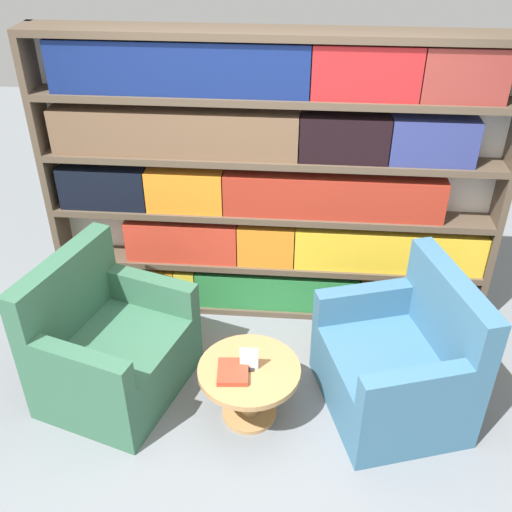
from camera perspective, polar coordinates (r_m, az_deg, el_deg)
The scene contains 7 objects.
ground_plane at distance 3.95m, azimuth -0.28°, elevation -18.00°, with size 14.00×14.00×0.00m, color slate.
bookshelf at distance 4.42m, azimuth 1.34°, elevation 6.70°, with size 3.34×0.30×2.21m.
armchair_left at distance 4.21m, azimuth -13.72°, elevation -8.61°, with size 1.05×1.15×1.00m.
armchair_right at distance 4.08m, azimuth 13.42°, elevation -10.16°, with size 1.05×1.14×1.00m.
coffee_table at distance 3.92m, azimuth -0.65°, elevation -11.88°, with size 0.66×0.66×0.42m.
table_sign at distance 3.79m, azimuth -0.67°, elevation -9.87°, with size 0.12×0.06×0.16m.
stray_book at distance 3.80m, azimuth -2.22°, elevation -10.97°, with size 0.21×0.24×0.03m.
Camera 1 is at (0.23, -2.47, 3.07)m, focal length 42.00 mm.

